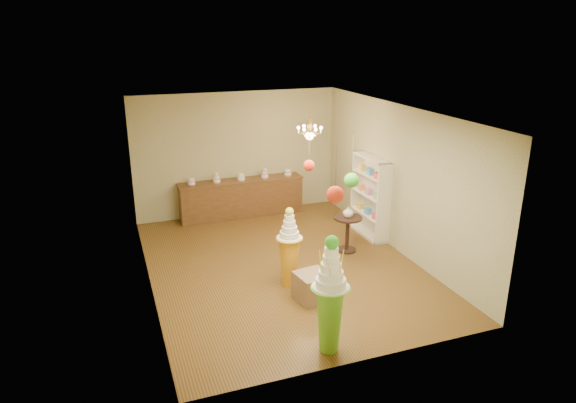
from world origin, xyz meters
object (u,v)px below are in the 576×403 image
object	(u,v)px
pedestal_orange	(289,255)
round_table	(347,229)
pedestal_green	(330,304)
sideboard	(242,197)

from	to	relation	value
pedestal_orange	round_table	world-z (taller)	pedestal_orange
pedestal_green	round_table	distance (m)	3.53
pedestal_green	sideboard	bearing A→B (deg)	87.16
pedestal_green	pedestal_orange	distance (m)	2.07
pedestal_green	round_table	xyz separation A→B (m)	(1.79, 3.04, -0.25)
pedestal_green	pedestal_orange	xyz separation A→B (m)	(0.15, 2.06, -0.15)
pedestal_orange	round_table	bearing A→B (deg)	30.94
pedestal_green	sideboard	xyz separation A→B (m)	(0.29, 5.82, -0.26)
pedestal_green	sideboard	size ratio (longest dim) A/B	0.59
pedestal_green	pedestal_orange	world-z (taller)	pedestal_green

